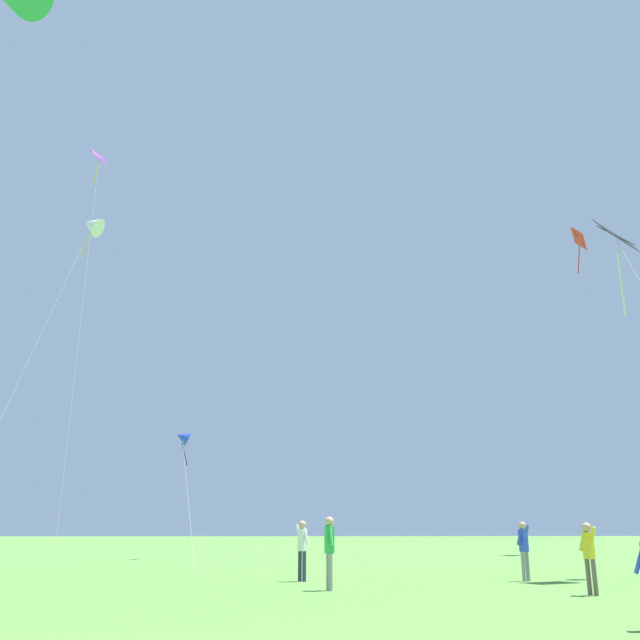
# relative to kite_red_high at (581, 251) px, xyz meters

# --- Properties ---
(kite_red_high) EXTENTS (2.30, 5.48, 22.66)m
(kite_red_high) POSITION_rel_kite_red_high_xyz_m (0.00, 0.00, 0.00)
(kite_red_high) COLOR red
(kite_red_high) RESTS_ON ground_plane
(kite_blue_delta) EXTENTS (2.68, 10.67, 6.86)m
(kite_blue_delta) POSITION_rel_kite_red_high_xyz_m (-26.94, -6.81, -14.51)
(kite_blue_delta) COLOR blue
(kite_blue_delta) RESTS_ON ground_plane
(kite_purple_streamer) EXTENTS (3.94, 12.46, 28.01)m
(kite_purple_streamer) POSITION_rel_kite_red_high_xyz_m (-34.88, -0.61, 4.75)
(kite_purple_streamer) COLOR purple
(kite_purple_streamer) RESTS_ON ground_plane
(kite_white_distant) EXTENTS (2.52, 11.13, 20.12)m
(kite_white_distant) POSITION_rel_kite_red_high_xyz_m (-33.32, -5.91, -1.54)
(kite_white_distant) COLOR white
(kite_white_distant) RESTS_ON ground_plane
(kite_black_large) EXTENTS (1.85, 8.82, 12.03)m
(kite_black_large) POSITION_rel_kite_red_high_xyz_m (-9.93, -23.95, -10.24)
(kite_black_large) COLOR black
(kite_black_large) RESTS_ON ground_plane
(person_near_tree) EXTENTS (0.51, 0.33, 1.67)m
(person_near_tree) POSITION_rel_kite_red_high_xyz_m (-14.31, -24.44, -19.84)
(person_near_tree) COLOR gray
(person_near_tree) RESTS_ON ground_plane
(person_with_spool) EXTENTS (0.45, 0.44, 1.70)m
(person_with_spool) POSITION_rel_kite_red_high_xyz_m (-20.86, -24.13, -19.83)
(person_with_spool) COLOR #2D3351
(person_with_spool) RESTS_ON ground_plane
(person_in_red_shirt) EXTENTS (0.24, 0.57, 1.76)m
(person_in_red_shirt) POSITION_rel_kite_red_high_xyz_m (-20.28, -27.41, -19.79)
(person_in_red_shirt) COLOR gray
(person_in_red_shirt) RESTS_ON ground_plane
(person_in_blue_jacket) EXTENTS (0.32, 0.48, 1.60)m
(person_in_blue_jacket) POSITION_rel_kite_red_high_xyz_m (-14.38, -29.12, -19.89)
(person_in_blue_jacket) COLOR #665B4C
(person_in_blue_jacket) RESTS_ON ground_plane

